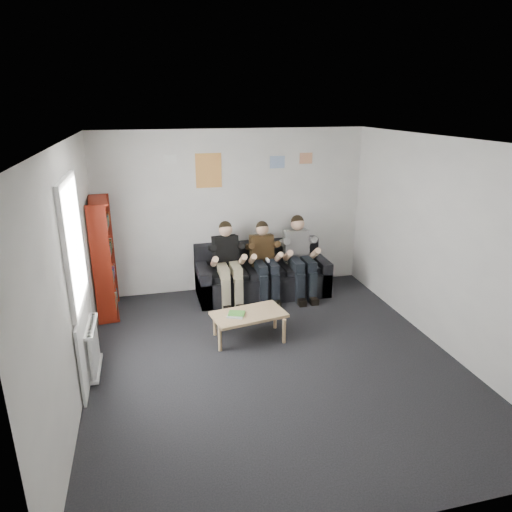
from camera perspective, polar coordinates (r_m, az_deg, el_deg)
The scene contains 14 objects.
room_shell at distance 5.36m, azimuth 2.36°, elevation -0.36°, with size 5.00×5.00×5.00m.
sofa at distance 7.71m, azimuth 0.70°, elevation -2.57°, with size 2.17×0.89×0.84m.
bookshelf at distance 7.17m, azimuth -18.46°, elevation -0.23°, with size 0.27×0.80×1.78m.
coffee_table at distance 6.23m, azimuth -0.91°, elevation -7.54°, with size 0.97×0.53×0.39m.
game_cases at distance 6.14m, azimuth -2.52°, elevation -7.31°, with size 0.24×0.19×0.03m.
person_left at distance 7.28m, azimuth -3.51°, elevation -0.97°, with size 0.40×0.85×1.31m.
person_middle at distance 7.41m, azimuth 1.09°, elevation -0.68°, with size 0.38×0.81×1.27m.
person_right at distance 7.57m, azimuth 5.53°, elevation -0.16°, with size 0.41×0.88×1.33m.
radiator at distance 5.81m, azimuth -19.62°, elevation -10.75°, with size 0.10×0.64×0.60m.
window at distance 5.53m, azimuth -21.14°, elevation -4.63°, with size 0.05×1.30×2.36m.
poster_large at distance 7.49m, azimuth -5.94°, elevation 10.57°, with size 0.42×0.01×0.55m, color #EEE954.
poster_blue at distance 7.72m, azimuth 2.68°, elevation 11.64°, with size 0.25×0.01×0.20m, color #3A7CC6.
poster_pink at distance 7.87m, azimuth 6.26°, elevation 12.06°, with size 0.22×0.01×0.18m, color #C13C80.
poster_sign at distance 7.41m, azimuth -10.69°, elevation 11.83°, with size 0.20×0.01×0.14m, color silver.
Camera 1 is at (-1.42, -4.86, 3.10)m, focal length 32.00 mm.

